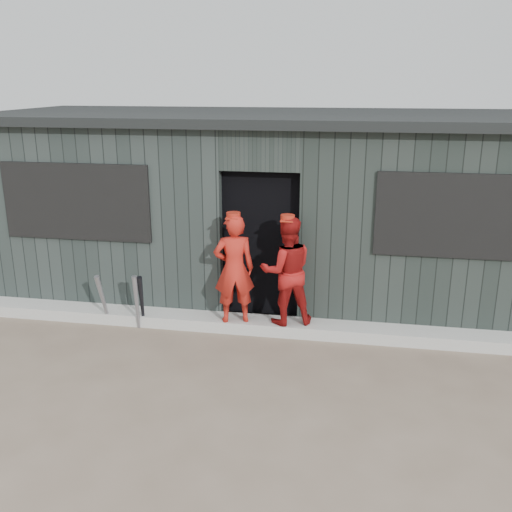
% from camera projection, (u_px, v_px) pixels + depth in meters
% --- Properties ---
extents(ground, '(80.00, 80.00, 0.00)m').
position_uv_depth(ground, '(224.00, 407.00, 5.56)').
color(ground, brown).
rests_on(ground, ground).
extents(curb, '(8.00, 0.36, 0.15)m').
position_uv_depth(curb, '(256.00, 325.00, 7.25)').
color(curb, '#ABABA5').
rests_on(curb, ground).
extents(bat_left, '(0.10, 0.28, 0.73)m').
position_uv_depth(bat_left, '(103.00, 300.00, 7.29)').
color(bat_left, gray).
rests_on(bat_left, ground).
extents(bat_mid, '(0.10, 0.17, 0.74)m').
position_uv_depth(bat_mid, '(137.00, 303.00, 7.19)').
color(bat_mid, gray).
rests_on(bat_mid, ground).
extents(bat_right, '(0.13, 0.25, 0.73)m').
position_uv_depth(bat_right, '(142.00, 302.00, 7.24)').
color(bat_right, black).
rests_on(bat_right, ground).
extents(player_red_left, '(0.58, 0.46, 1.37)m').
position_uv_depth(player_red_left, '(234.00, 269.00, 7.00)').
color(player_red_left, red).
rests_on(player_red_left, curb).
extents(player_red_right, '(0.78, 0.69, 1.35)m').
position_uv_depth(player_red_right, '(287.00, 271.00, 6.96)').
color(player_red_right, maroon).
rests_on(player_red_right, curb).
extents(player_grey_back, '(0.58, 0.42, 1.09)m').
position_uv_depth(player_grey_back, '(307.00, 280.00, 7.48)').
color(player_grey_back, '#AEAEAE').
rests_on(player_grey_back, ground).
extents(dugout, '(8.30, 3.30, 2.62)m').
position_uv_depth(dugout, '(276.00, 204.00, 8.48)').
color(dugout, black).
rests_on(dugout, ground).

